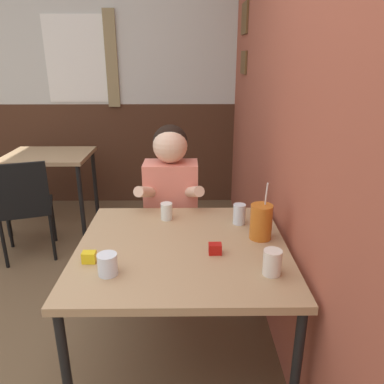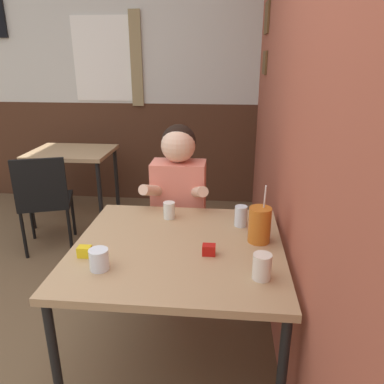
# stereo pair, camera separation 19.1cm
# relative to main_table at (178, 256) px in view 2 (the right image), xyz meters

# --- Properties ---
(brick_wall_right) EXTENTS (0.08, 4.79, 2.70)m
(brick_wall_right) POSITION_rel_main_table_xyz_m (0.56, 1.06, 0.69)
(brick_wall_right) COLOR #9E4C38
(brick_wall_right) RESTS_ON ground_plane
(back_wall) EXTENTS (6.00, 0.09, 2.70)m
(back_wall) POSITION_rel_main_table_xyz_m (-0.98, 2.48, 0.69)
(back_wall) COLOR silver
(back_wall) RESTS_ON ground_plane
(main_table) EXTENTS (1.01, 0.95, 0.72)m
(main_table) POSITION_rel_main_table_xyz_m (0.00, 0.00, 0.00)
(main_table) COLOR tan
(main_table) RESTS_ON ground_plane
(background_table) EXTENTS (0.77, 0.61, 0.72)m
(background_table) POSITION_rel_main_table_xyz_m (-1.28, 1.82, -0.03)
(background_table) COLOR tan
(background_table) RESTS_ON ground_plane
(chair_near_window) EXTENTS (0.50, 0.50, 0.84)m
(chair_near_window) POSITION_rel_main_table_xyz_m (-1.27, 1.16, -0.17)
(chair_near_window) COLOR black
(chair_near_window) RESTS_ON ground_plane
(person_seated) EXTENTS (0.42, 0.41, 1.19)m
(person_seated) POSITION_rel_main_table_xyz_m (-0.08, 0.65, -0.02)
(person_seated) COLOR #EA7F6B
(person_seated) RESTS_ON ground_plane
(cocktail_pitcher) EXTENTS (0.11, 0.11, 0.30)m
(cocktail_pitcher) POSITION_rel_main_table_xyz_m (0.39, 0.08, 0.15)
(cocktail_pitcher) COLOR #C6661E
(cocktail_pitcher) RESTS_ON main_table
(glass_near_pitcher) EXTENTS (0.08, 0.08, 0.09)m
(glass_near_pitcher) POSITION_rel_main_table_xyz_m (-0.31, -0.25, 0.10)
(glass_near_pitcher) COLOR silver
(glass_near_pitcher) RESTS_ON main_table
(glass_center) EXTENTS (0.07, 0.07, 0.09)m
(glass_center) POSITION_rel_main_table_xyz_m (-0.09, 0.31, 0.11)
(glass_center) COLOR silver
(glass_center) RESTS_ON main_table
(glass_far_side) EXTENTS (0.08, 0.08, 0.11)m
(glass_far_side) POSITION_rel_main_table_xyz_m (0.38, -0.25, 0.11)
(glass_far_side) COLOR silver
(glass_far_side) RESTS_ON main_table
(glass_by_brick) EXTENTS (0.07, 0.07, 0.11)m
(glass_by_brick) POSITION_rel_main_table_xyz_m (0.31, 0.25, 0.11)
(glass_by_brick) COLOR silver
(glass_by_brick) RESTS_ON main_table
(condiment_ketchup) EXTENTS (0.06, 0.04, 0.05)m
(condiment_ketchup) POSITION_rel_main_table_xyz_m (0.15, -0.08, 0.08)
(condiment_ketchup) COLOR #B7140F
(condiment_ketchup) RESTS_ON main_table
(condiment_mustard) EXTENTS (0.06, 0.04, 0.05)m
(condiment_mustard) POSITION_rel_main_table_xyz_m (-0.41, -0.15, 0.08)
(condiment_mustard) COLOR yellow
(condiment_mustard) RESTS_ON main_table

